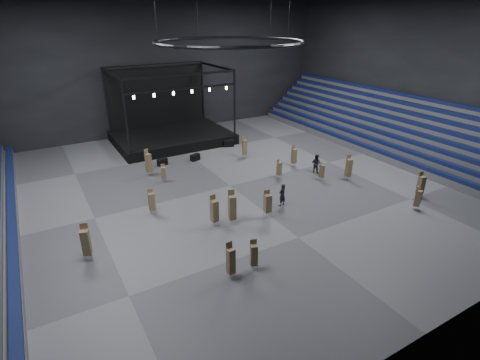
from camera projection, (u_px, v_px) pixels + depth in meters
floor at (230, 186)px, 35.87m from camera, size 50.00×50.00×0.00m
wall_back at (153, 65)px, 48.83m from camera, size 50.00×0.20×18.00m
wall_front at (469, 173)px, 15.60m from camera, size 50.00×0.20×18.00m
wall_right at (417, 71)px, 43.64m from camera, size 0.20×42.00×18.00m
bleachers_right at (395, 134)px, 45.65m from camera, size 7.20×40.00×6.40m
stage at (170, 130)px, 48.13m from camera, size 14.00×10.00×9.20m
truss_ring at (229, 42)px, 30.59m from camera, size 12.30×12.30×5.15m
flight_case_left at (162, 162)px, 40.62m from camera, size 1.22×0.90×0.73m
flight_case_mid at (195, 157)px, 41.99m from camera, size 1.20×0.88×0.72m
flight_case_right at (229, 143)px, 46.38m from camera, size 1.39×1.02×0.83m
chair_stack_0 at (232, 207)px, 28.80m from camera, size 0.63×0.63×2.89m
chair_stack_1 at (254, 254)px, 23.72m from camera, size 0.56×0.56×2.16m
chair_stack_2 at (231, 260)px, 22.89m from camera, size 0.46×0.46×2.54m
chair_stack_3 at (214, 210)px, 28.60m from camera, size 0.55×0.55×2.60m
chair_stack_4 at (163, 172)px, 36.41m from camera, size 0.54×0.54×1.80m
chair_stack_5 at (322, 171)px, 36.69m from camera, size 0.54×0.54×1.92m
chair_stack_6 at (268, 203)px, 29.96m from camera, size 0.61×0.61×2.32m
chair_stack_7 at (349, 167)px, 36.57m from camera, size 0.59×0.59×2.66m
chair_stack_8 at (245, 147)px, 42.32m from camera, size 0.64×0.64×2.57m
chair_stack_9 at (152, 201)px, 30.33m from camera, size 0.47×0.47×2.27m
chair_stack_10 at (294, 156)px, 39.98m from camera, size 0.50×0.50×2.37m
chair_stack_11 at (86, 242)px, 24.56m from camera, size 0.66×0.66×2.71m
chair_stack_12 at (418, 198)px, 31.08m from camera, size 0.58×0.58×2.10m
chair_stack_13 at (279, 168)px, 37.20m from camera, size 0.55×0.55×1.98m
chair_stack_14 at (148, 162)px, 37.64m from camera, size 0.65×0.65×2.80m
chair_stack_15 at (421, 185)px, 33.04m from camera, size 0.57×0.57×2.48m
man_center at (282, 195)px, 31.81m from camera, size 0.82×0.64×2.01m
crew_member at (316, 163)px, 38.57m from camera, size 1.06×1.18×1.98m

